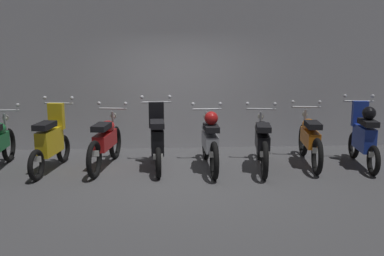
{
  "coord_description": "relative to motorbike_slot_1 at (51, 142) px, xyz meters",
  "views": [
    {
      "loc": [
        -0.27,
        -7.25,
        2.27
      ],
      "look_at": [
        0.16,
        0.5,
        0.75
      ],
      "focal_mm": 41.13,
      "sensor_mm": 36.0,
      "label": 1
    }
  ],
  "objects": [
    {
      "name": "ground_plane",
      "position": [
        2.37,
        -0.51,
        -0.53
      ],
      "size": [
        80.0,
        80.0,
        0.0
      ],
      "primitive_type": "plane",
      "color": "#4C4C4F"
    },
    {
      "name": "back_wall",
      "position": [
        2.37,
        1.74,
        1.1
      ],
      "size": [
        16.0,
        0.3,
        3.26
      ],
      "primitive_type": "cube",
      "color": "#ADADB2",
      "rests_on": "ground"
    },
    {
      "name": "motorbike_slot_1",
      "position": [
        0.0,
        0.0,
        0.0
      ],
      "size": [
        0.58,
        1.67,
        1.29
      ],
      "color": "black",
      "rests_on": "ground"
    },
    {
      "name": "motorbike_slot_2",
      "position": [
        0.95,
        0.15,
        -0.04
      ],
      "size": [
        0.58,
        1.94,
        1.15
      ],
      "color": "black",
      "rests_on": "ground"
    },
    {
      "name": "motorbike_slot_3",
      "position": [
        1.89,
        0.04,
        0.0
      ],
      "size": [
        0.59,
        1.68,
        1.29
      ],
      "color": "black",
      "rests_on": "ground"
    },
    {
      "name": "motorbike_slot_4",
      "position": [
        2.84,
        -0.05,
        0.0
      ],
      "size": [
        0.59,
        1.95,
        1.15
      ],
      "color": "black",
      "rests_on": "ground"
    },
    {
      "name": "motorbike_slot_5",
      "position": [
        3.8,
        -0.07,
        -0.04
      ],
      "size": [
        0.58,
        1.94,
        1.15
      ],
      "color": "black",
      "rests_on": "ground"
    },
    {
      "name": "motorbike_slot_6",
      "position": [
        4.75,
        0.14,
        -0.04
      ],
      "size": [
        0.59,
        1.95,
        1.15
      ],
      "color": "black",
      "rests_on": "ground"
    },
    {
      "name": "motorbike_slot_7",
      "position": [
        5.69,
        -0.03,
        0.04
      ],
      "size": [
        0.59,
        1.68,
        1.29
      ],
      "color": "black",
      "rests_on": "ground"
    }
  ]
}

